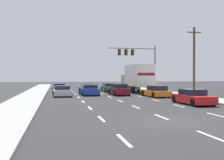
{
  "coord_description": "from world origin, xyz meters",
  "views": [
    {
      "loc": [
        -5.77,
        -12.9,
        2.29
      ],
      "look_at": [
        0.1,
        15.85,
        1.85
      ],
      "focal_mm": 44.16,
      "sensor_mm": 36.0,
      "label": 1
    }
  ],
  "objects": [
    {
      "name": "ground_plane",
      "position": [
        0.0,
        25.0,
        0.0
      ],
      "size": [
        140.0,
        140.0,
        0.0
      ],
      "primitive_type": "plane",
      "color": "#2B2B2D"
    },
    {
      "name": "car_maroon",
      "position": [
        1.59,
        18.99,
        0.6
      ],
      "size": [
        1.94,
        4.08,
        1.34
      ],
      "color": "maroon",
      "rests_on": "ground_plane"
    },
    {
      "name": "car_red",
      "position": [
        5.08,
        7.57,
        0.55
      ],
      "size": [
        1.9,
        4.41,
        1.22
      ],
      "color": "red",
      "rests_on": "ground_plane"
    },
    {
      "name": "car_gray",
      "position": [
        -1.47,
        26.4,
        0.56
      ],
      "size": [
        2.0,
        4.17,
        1.22
      ],
      "color": "slate",
      "rests_on": "ground_plane"
    },
    {
      "name": "sidewalk_left",
      "position": [
        -8.47,
        20.0,
        0.07
      ],
      "size": [
        3.04,
        80.0,
        0.14
      ],
      "primitive_type": "cube",
      "color": "#9E9E99",
      "rests_on": "ground_plane"
    },
    {
      "name": "lane_markings",
      "position": [
        -0.0,
        21.58,
        0.0
      ],
      "size": [
        6.94,
        62.0,
        0.01
      ],
      "color": "silver",
      "rests_on": "ground_plane"
    },
    {
      "name": "utility_pole_mid",
      "position": [
        10.78,
        18.02,
        4.24
      ],
      "size": [
        1.8,
        0.28,
        8.21
      ],
      "color": "brown",
      "rests_on": "ground_plane"
    },
    {
      "name": "sidewalk_right",
      "position": [
        8.47,
        20.0,
        0.07
      ],
      "size": [
        3.04,
        80.0,
        0.14
      ],
      "primitive_type": "cube",
      "color": "#9E9E99",
      "rests_on": "ground_plane"
    },
    {
      "name": "car_orange",
      "position": [
        5.01,
        15.68,
        0.55
      ],
      "size": [
        2.08,
        4.35,
        1.23
      ],
      "color": "orange",
      "rests_on": "ground_plane"
    },
    {
      "name": "car_navy",
      "position": [
        -5.35,
        25.63,
        0.57
      ],
      "size": [
        1.88,
        4.15,
        1.23
      ],
      "color": "#141E4C",
      "rests_on": "ground_plane"
    },
    {
      "name": "traffic_signal_mast",
      "position": [
        6.67,
        30.04,
        5.55
      ],
      "size": [
        7.99,
        0.69,
        7.29
      ],
      "color": "#595B56",
      "rests_on": "ground_plane"
    },
    {
      "name": "car_silver",
      "position": [
        -5.1,
        18.46,
        0.55
      ],
      "size": [
        2.09,
        4.1,
        1.2
      ],
      "color": "#B7BABF",
      "rests_on": "ground_plane"
    },
    {
      "name": "car_green",
      "position": [
        1.8,
        26.16,
        0.58
      ],
      "size": [
        1.9,
        4.24,
        1.23
      ],
      "color": "#196B38",
      "rests_on": "ground_plane"
    },
    {
      "name": "car_blue",
      "position": [
        -1.9,
        19.63,
        0.59
      ],
      "size": [
        2.1,
        4.16,
        1.26
      ],
      "color": "#1E389E",
      "rests_on": "ground_plane"
    },
    {
      "name": "box_truck",
      "position": [
        5.18,
        23.52,
        2.12
      ],
      "size": [
        2.82,
        7.93,
        3.78
      ],
      "color": "white",
      "rests_on": "ground_plane"
    }
  ]
}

